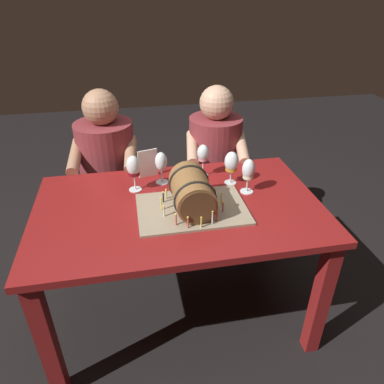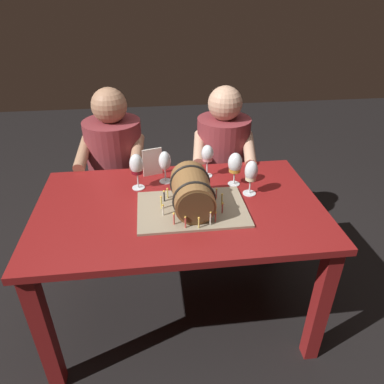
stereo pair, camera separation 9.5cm
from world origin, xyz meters
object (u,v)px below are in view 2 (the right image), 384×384
at_px(wine_glass_rose, 207,155).
at_px(wine_glass_amber, 235,164).
at_px(wine_glass_empty, 165,162).
at_px(wine_glass_white, 251,173).
at_px(person_seated_right, 222,175).
at_px(barrel_cake, 192,195).
at_px(wine_glass_red, 137,166).
at_px(menu_card, 152,162).
at_px(person_seated_left, 118,179).
at_px(dining_table, 179,223).

height_order(wine_glass_rose, wine_glass_amber, wine_glass_rose).
relative_size(wine_glass_empty, wine_glass_white, 0.96).
xyz_separation_m(wine_glass_rose, person_seated_right, (0.17, 0.40, -0.35)).
xyz_separation_m(barrel_cake, wine_glass_red, (-0.26, 0.24, 0.04)).
height_order(barrel_cake, wine_glass_white, barrel_cake).
bearing_deg(wine_glass_red, menu_card, 59.42).
relative_size(wine_glass_rose, menu_card, 1.16).
height_order(barrel_cake, menu_card, barrel_cake).
bearing_deg(menu_card, wine_glass_white, -43.91).
height_order(wine_glass_amber, person_seated_left, person_seated_left).
bearing_deg(menu_card, wine_glass_empty, -67.90).
relative_size(wine_glass_white, person_seated_left, 0.16).
relative_size(wine_glass_rose, person_seated_right, 0.16).
relative_size(wine_glass_amber, wine_glass_red, 0.94).
xyz_separation_m(wine_glass_rose, wine_glass_red, (-0.38, -0.09, 0.00)).
bearing_deg(wine_glass_empty, barrel_cake, -69.66).
bearing_deg(dining_table, menu_card, 109.63).
relative_size(wine_glass_red, person_seated_left, 0.17).
bearing_deg(wine_glass_white, wine_glass_empty, 156.85).
height_order(wine_glass_empty, wine_glass_white, wine_glass_white).
height_order(wine_glass_empty, wine_glass_amber, wine_glass_amber).
xyz_separation_m(wine_glass_rose, person_seated_left, (-0.54, 0.40, -0.33)).
distance_m(person_seated_left, person_seated_right, 0.71).
xyz_separation_m(dining_table, wine_glass_white, (0.37, 0.06, 0.23)).
relative_size(menu_card, person_seated_right, 0.14).
bearing_deg(menu_card, wine_glass_red, -135.84).
bearing_deg(wine_glass_empty, person_seated_right, 47.30).
height_order(wine_glass_empty, menu_card, wine_glass_empty).
relative_size(wine_glass_empty, wine_glass_red, 0.91).
xyz_separation_m(wine_glass_empty, wine_glass_white, (0.42, -0.18, 0.00)).
bearing_deg(wine_glass_rose, person_seated_right, 66.84).
height_order(menu_card, person_seated_right, person_seated_right).
relative_size(wine_glass_rose, wine_glass_white, 1.00).
distance_m(wine_glass_rose, menu_card, 0.31).
bearing_deg(wine_glass_white, wine_glass_amber, 118.60).
relative_size(wine_glass_empty, menu_card, 1.11).
bearing_deg(dining_table, wine_glass_white, 9.69).
relative_size(barrel_cake, person_seated_right, 0.45).
relative_size(dining_table, wine_glass_amber, 7.62).
bearing_deg(wine_glass_white, barrel_cake, -159.71).
xyz_separation_m(wine_glass_amber, wine_glass_red, (-0.51, 0.02, 0.01)).
height_order(dining_table, wine_glass_red, wine_glass_red).
relative_size(wine_glass_white, wine_glass_amber, 1.01).
xyz_separation_m(wine_glass_amber, person_seated_right, (0.04, 0.51, -0.33)).
height_order(barrel_cake, person_seated_left, person_seated_left).
bearing_deg(dining_table, person_seated_right, 62.56).
xyz_separation_m(barrel_cake, wine_glass_white, (0.31, 0.11, 0.04)).
height_order(wine_glass_amber, person_seated_right, person_seated_right).
height_order(barrel_cake, wine_glass_amber, barrel_cake).
height_order(barrel_cake, wine_glass_red, barrel_cake).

